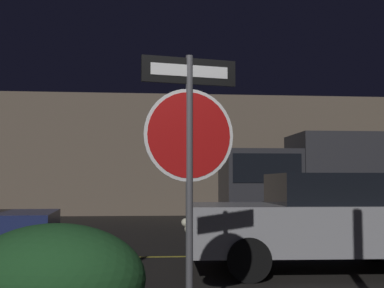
% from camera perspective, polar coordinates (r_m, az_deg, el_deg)
% --- Properties ---
extents(road_center_stripe, '(38.54, 0.12, 0.01)m').
position_cam_1_polar(road_center_stripe, '(9.81, -4.90, -11.91)').
color(road_center_stripe, gold).
rests_on(road_center_stripe, ground_plane).
extents(stop_sign, '(0.81, 0.19, 2.40)m').
position_cam_1_polar(stop_sign, '(4.44, -0.29, 0.51)').
color(stop_sign, '#4C4C51').
rests_on(stop_sign, ground_plane).
extents(hedge_bush_2, '(1.58, 1.19, 0.98)m').
position_cam_1_polar(hedge_bush_2, '(4.92, -14.43, -13.88)').
color(hedge_bush_2, '#1E4C23').
rests_on(hedge_bush_2, ground_plane).
extents(passing_car_3, '(4.11, 2.17, 1.47)m').
position_cam_1_polar(passing_car_3, '(8.49, 13.41, -8.02)').
color(passing_car_3, '#9E9EA3').
rests_on(passing_car_3, ground_plane).
extents(delivery_truck, '(5.93, 2.66, 2.84)m').
position_cam_1_polar(delivery_truck, '(17.15, 13.07, -3.34)').
color(delivery_truck, '#2D2D33').
rests_on(delivery_truck, ground_plane).
extents(building_backdrop, '(32.80, 4.61, 4.96)m').
position_cam_1_polar(building_backdrop, '(23.97, -5.68, -1.36)').
color(building_backdrop, '#6B5B4C').
rests_on(building_backdrop, ground_plane).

